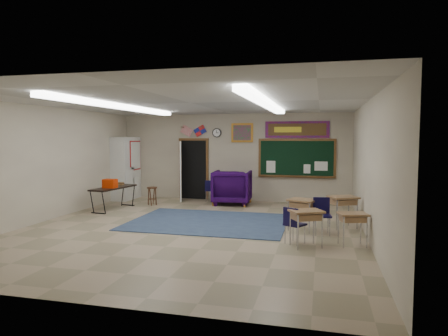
% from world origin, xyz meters
% --- Properties ---
extents(floor, '(9.00, 9.00, 0.00)m').
position_xyz_m(floor, '(0.00, 0.00, 0.00)').
color(floor, gray).
rests_on(floor, ground).
extents(back_wall, '(8.00, 0.04, 3.00)m').
position_xyz_m(back_wall, '(0.00, 4.50, 1.50)').
color(back_wall, '#BCB399').
rests_on(back_wall, floor).
extents(front_wall, '(8.00, 0.04, 3.00)m').
position_xyz_m(front_wall, '(0.00, -4.50, 1.50)').
color(front_wall, '#BCB399').
rests_on(front_wall, floor).
extents(left_wall, '(0.04, 9.00, 3.00)m').
position_xyz_m(left_wall, '(-4.00, 0.00, 1.50)').
color(left_wall, '#BCB399').
rests_on(left_wall, floor).
extents(right_wall, '(0.04, 9.00, 3.00)m').
position_xyz_m(right_wall, '(4.00, 0.00, 1.50)').
color(right_wall, '#BCB399').
rests_on(right_wall, floor).
extents(ceiling, '(8.00, 9.00, 0.04)m').
position_xyz_m(ceiling, '(0.00, 0.00, 3.00)').
color(ceiling, silver).
rests_on(ceiling, back_wall).
extents(area_rug, '(4.00, 3.00, 0.02)m').
position_xyz_m(area_rug, '(0.20, 0.80, 0.01)').
color(area_rug, '#334761').
rests_on(area_rug, floor).
extents(fluorescent_strips, '(3.86, 6.00, 0.10)m').
position_xyz_m(fluorescent_strips, '(0.00, 0.00, 2.94)').
color(fluorescent_strips, white).
rests_on(fluorescent_strips, ceiling).
extents(doorway, '(1.10, 0.89, 2.16)m').
position_xyz_m(doorway, '(-1.50, 4.35, 1.06)').
color(doorway, black).
rests_on(doorway, back_wall).
extents(chalkboard, '(2.55, 0.14, 1.30)m').
position_xyz_m(chalkboard, '(2.20, 4.46, 1.46)').
color(chalkboard, brown).
rests_on(chalkboard, back_wall).
extents(bulletin_board, '(2.10, 0.05, 0.55)m').
position_xyz_m(bulletin_board, '(2.20, 4.47, 2.45)').
color(bulletin_board, red).
rests_on(bulletin_board, back_wall).
extents(framed_art_print, '(0.75, 0.05, 0.65)m').
position_xyz_m(framed_art_print, '(0.35, 4.47, 2.35)').
color(framed_art_print, '#A96C20').
rests_on(framed_art_print, back_wall).
extents(wall_clock, '(0.32, 0.05, 0.32)m').
position_xyz_m(wall_clock, '(-0.55, 4.47, 2.35)').
color(wall_clock, black).
rests_on(wall_clock, back_wall).
extents(wall_flags, '(1.16, 0.06, 0.70)m').
position_xyz_m(wall_flags, '(-1.40, 4.44, 2.48)').
color(wall_flags, red).
rests_on(wall_flags, back_wall).
extents(storage_cabinet, '(0.59, 1.25, 2.20)m').
position_xyz_m(storage_cabinet, '(-3.71, 3.85, 1.10)').
color(storage_cabinet, silver).
rests_on(storage_cabinet, floor).
extents(wingback_armchair, '(1.28, 1.31, 1.12)m').
position_xyz_m(wingback_armchair, '(0.18, 3.69, 0.56)').
color(wingback_armchair, '#1C0430').
rests_on(wingback_armchair, floor).
extents(student_chair_reading, '(0.37, 0.37, 0.73)m').
position_xyz_m(student_chair_reading, '(-0.65, 4.07, 0.37)').
color(student_chair_reading, black).
rests_on(student_chair_reading, floor).
extents(student_chair_desk_a, '(0.52, 0.52, 0.77)m').
position_xyz_m(student_chair_desk_a, '(2.51, -0.79, 0.38)').
color(student_chair_desk_a, black).
rests_on(student_chair_desk_a, floor).
extents(student_chair_desk_b, '(0.46, 0.46, 0.82)m').
position_xyz_m(student_chair_desk_b, '(3.05, 0.14, 0.41)').
color(student_chair_desk_b, black).
rests_on(student_chair_desk_b, floor).
extents(student_desk_front_left, '(0.75, 0.66, 0.75)m').
position_xyz_m(student_desk_front_left, '(2.60, 0.40, 0.42)').
color(student_desk_front_left, '#996E47').
rests_on(student_desk_front_left, floor).
extents(student_desk_front_right, '(0.79, 0.72, 0.77)m').
position_xyz_m(student_desk_front_right, '(3.54, 0.93, 0.43)').
color(student_desk_front_right, '#996E47').
rests_on(student_desk_front_right, floor).
extents(student_desk_back_left, '(0.76, 0.70, 0.74)m').
position_xyz_m(student_desk_back_left, '(2.74, -0.99, 0.42)').
color(student_desk_back_left, '#996E47').
rests_on(student_desk_back_left, floor).
extents(student_desk_back_right, '(0.65, 0.55, 0.67)m').
position_xyz_m(student_desk_back_right, '(3.65, -0.69, 0.37)').
color(student_desk_back_right, '#996E47').
rests_on(student_desk_back_right, floor).
extents(folding_table, '(0.76, 1.73, 0.95)m').
position_xyz_m(folding_table, '(-3.10, 1.85, 0.38)').
color(folding_table, black).
rests_on(folding_table, floor).
extents(wooden_stool, '(0.33, 0.33, 0.58)m').
position_xyz_m(wooden_stool, '(-2.30, 2.89, 0.30)').
color(wooden_stool, '#452714').
rests_on(wooden_stool, floor).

